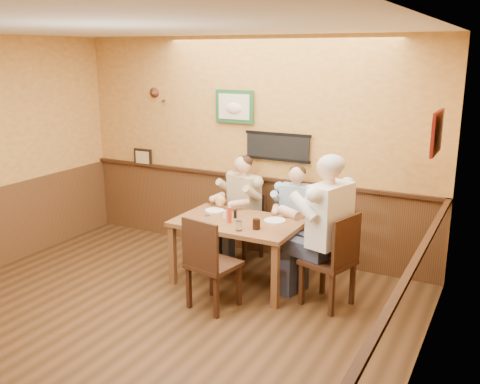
{
  "coord_description": "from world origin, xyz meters",
  "views": [
    {
      "loc": [
        3.06,
        -3.59,
        2.59
      ],
      "look_at": [
        0.41,
        1.45,
        1.1
      ],
      "focal_mm": 40.0,
      "sensor_mm": 36.0,
      "label": 1
    }
  ],
  "objects_px": {
    "chair_right_end": "(328,259)",
    "hot_sauce_bottle": "(229,214)",
    "dining_table": "(238,228)",
    "chair_back_left": "(244,226)",
    "chair_back_right": "(296,235)",
    "water_glass_mid": "(239,226)",
    "chair_near_side": "(214,262)",
    "diner_tan_shirt": "(244,213)",
    "pepper_shaker": "(235,214)",
    "diner_white_elder": "(329,240)",
    "cola_tumbler": "(256,224)",
    "diner_blue_polo": "(296,222)",
    "water_glass_left": "(207,220)",
    "salt_shaker": "(225,214)"
  },
  "relations": [
    {
      "from": "water_glass_mid",
      "to": "cola_tumbler",
      "type": "relative_size",
      "value": 0.95
    },
    {
      "from": "chair_back_right",
      "to": "water_glass_mid",
      "type": "distance_m",
      "value": 1.18
    },
    {
      "from": "dining_table",
      "to": "chair_near_side",
      "type": "height_order",
      "value": "chair_near_side"
    },
    {
      "from": "chair_back_right",
      "to": "water_glass_mid",
      "type": "bearing_deg",
      "value": -107.75
    },
    {
      "from": "chair_near_side",
      "to": "salt_shaker",
      "type": "xyz_separation_m",
      "value": [
        -0.24,
        0.66,
        0.3
      ]
    },
    {
      "from": "diner_tan_shirt",
      "to": "pepper_shaker",
      "type": "xyz_separation_m",
      "value": [
        0.22,
        -0.65,
        0.19
      ]
    },
    {
      "from": "pepper_shaker",
      "to": "water_glass_left",
      "type": "bearing_deg",
      "value": -113.38
    },
    {
      "from": "chair_right_end",
      "to": "hot_sauce_bottle",
      "type": "relative_size",
      "value": 5.17
    },
    {
      "from": "chair_back_left",
      "to": "chair_back_right",
      "type": "height_order",
      "value": "chair_back_left"
    },
    {
      "from": "chair_back_right",
      "to": "hot_sauce_bottle",
      "type": "relative_size",
      "value": 4.09
    },
    {
      "from": "chair_back_left",
      "to": "water_glass_left",
      "type": "relative_size",
      "value": 8.03
    },
    {
      "from": "chair_back_left",
      "to": "chair_back_right",
      "type": "xyz_separation_m",
      "value": [
        0.7,
        0.05,
        -0.02
      ]
    },
    {
      "from": "water_glass_mid",
      "to": "pepper_shaker",
      "type": "distance_m",
      "value": 0.45
    },
    {
      "from": "dining_table",
      "to": "pepper_shaker",
      "type": "height_order",
      "value": "pepper_shaker"
    },
    {
      "from": "water_glass_left",
      "to": "cola_tumbler",
      "type": "relative_size",
      "value": 0.96
    },
    {
      "from": "water_glass_left",
      "to": "chair_back_right",
      "type": "bearing_deg",
      "value": 59.47
    },
    {
      "from": "water_glass_left",
      "to": "cola_tumbler",
      "type": "distance_m",
      "value": 0.56
    },
    {
      "from": "chair_near_side",
      "to": "pepper_shaker",
      "type": "distance_m",
      "value": 0.8
    },
    {
      "from": "pepper_shaker",
      "to": "chair_right_end",
      "type": "bearing_deg",
      "value": -6.51
    },
    {
      "from": "cola_tumbler",
      "to": "pepper_shaker",
      "type": "height_order",
      "value": "cola_tumbler"
    },
    {
      "from": "dining_table",
      "to": "chair_back_right",
      "type": "distance_m",
      "value": 0.91
    },
    {
      "from": "pepper_shaker",
      "to": "chair_back_right",
      "type": "bearing_deg",
      "value": 56.17
    },
    {
      "from": "diner_tan_shirt",
      "to": "pepper_shaker",
      "type": "relative_size",
      "value": 13.27
    },
    {
      "from": "dining_table",
      "to": "chair_back_right",
      "type": "relative_size",
      "value": 1.74
    },
    {
      "from": "diner_tan_shirt",
      "to": "cola_tumbler",
      "type": "height_order",
      "value": "diner_tan_shirt"
    },
    {
      "from": "hot_sauce_bottle",
      "to": "chair_back_left",
      "type": "bearing_deg",
      "value": 106.5
    },
    {
      "from": "chair_back_right",
      "to": "cola_tumbler",
      "type": "distance_m",
      "value": 1.04
    },
    {
      "from": "water_glass_mid",
      "to": "water_glass_left",
      "type": "bearing_deg",
      "value": 178.0
    },
    {
      "from": "chair_back_left",
      "to": "diner_blue_polo",
      "type": "bearing_deg",
      "value": 21.86
    },
    {
      "from": "chair_back_left",
      "to": "cola_tumbler",
      "type": "height_order",
      "value": "cola_tumbler"
    },
    {
      "from": "water_glass_left",
      "to": "cola_tumbler",
      "type": "height_order",
      "value": "cola_tumbler"
    },
    {
      "from": "salt_shaker",
      "to": "pepper_shaker",
      "type": "relative_size",
      "value": 1.06
    },
    {
      "from": "diner_blue_polo",
      "to": "cola_tumbler",
      "type": "relative_size",
      "value": 10.4
    },
    {
      "from": "pepper_shaker",
      "to": "diner_blue_polo",
      "type": "bearing_deg",
      "value": 56.17
    },
    {
      "from": "diner_white_elder",
      "to": "cola_tumbler",
      "type": "bearing_deg",
      "value": -65.21
    },
    {
      "from": "chair_back_right",
      "to": "diner_tan_shirt",
      "type": "xyz_separation_m",
      "value": [
        -0.7,
        -0.05,
        0.2
      ]
    },
    {
      "from": "chair_right_end",
      "to": "chair_near_side",
      "type": "xyz_separation_m",
      "value": [
        -1.03,
        -0.6,
        -0.01
      ]
    },
    {
      "from": "chair_back_left",
      "to": "chair_right_end",
      "type": "distance_m",
      "value": 1.6
    },
    {
      "from": "diner_white_elder",
      "to": "pepper_shaker",
      "type": "height_order",
      "value": "diner_white_elder"
    },
    {
      "from": "dining_table",
      "to": "diner_white_elder",
      "type": "xyz_separation_m",
      "value": [
        1.09,
        -0.07,
        0.07
      ]
    },
    {
      "from": "diner_white_elder",
      "to": "pepper_shaker",
      "type": "bearing_deg",
      "value": -79.95
    },
    {
      "from": "dining_table",
      "to": "chair_back_left",
      "type": "distance_m",
      "value": 0.81
    },
    {
      "from": "diner_white_elder",
      "to": "cola_tumbler",
      "type": "relative_size",
      "value": 13.12
    },
    {
      "from": "chair_near_side",
      "to": "diner_tan_shirt",
      "type": "xyz_separation_m",
      "value": [
        -0.36,
        1.38,
        0.11
      ]
    },
    {
      "from": "diner_white_elder",
      "to": "water_glass_left",
      "type": "distance_m",
      "value": 1.35
    },
    {
      "from": "dining_table",
      "to": "water_glass_mid",
      "type": "xyz_separation_m",
      "value": [
        0.17,
        -0.31,
        0.14
      ]
    },
    {
      "from": "diner_white_elder",
      "to": "diner_blue_polo",
      "type": "bearing_deg",
      "value": -123.83
    },
    {
      "from": "diner_tan_shirt",
      "to": "chair_near_side",
      "type": "bearing_deg",
      "value": -57.93
    },
    {
      "from": "water_glass_mid",
      "to": "cola_tumbler",
      "type": "height_order",
      "value": "cola_tumbler"
    },
    {
      "from": "salt_shaker",
      "to": "diner_white_elder",
      "type": "bearing_deg",
      "value": -2.71
    }
  ]
}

